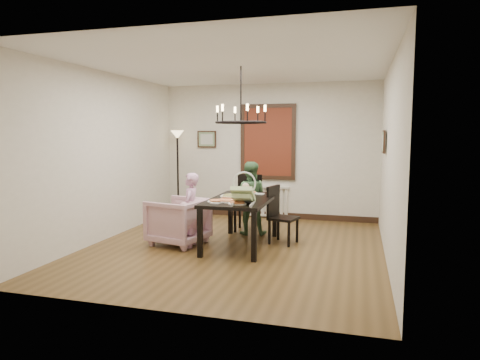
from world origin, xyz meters
The scene contains 17 objects.
room_shell centered at (0.00, 0.37, 1.40)m, with size 4.51×5.00×2.81m.
dining_table centered at (0.07, 0.12, 0.68)m, with size 0.92×1.64×0.77m.
chair_far centered at (-0.10, 1.19, 0.52)m, with size 0.45×0.45×1.03m, color black, non-canonical shape.
chair_right centered at (0.69, 0.47, 0.47)m, with size 0.41×0.41×0.94m, color black, non-canonical shape.
armchair centered at (-0.94, -0.03, 0.37)m, with size 0.80×0.83×0.75m, color #D7A4B1.
elderly_woman centered at (-0.69, -0.12, 0.48)m, with size 0.35×0.23×0.97m, color #D193B9.
seated_man centered at (0.00, 0.94, 0.54)m, with size 0.52×0.41×1.07m, color #426B3F.
baby_bouncer centered at (0.26, -0.42, 0.93)m, with size 0.37×0.50×0.32m, color beige, non-canonical shape.
salad_bowl centered at (-0.06, -0.07, 0.81)m, with size 0.33×0.33×0.08m, color white.
pizza_platter centered at (-0.02, -0.25, 0.79)m, with size 0.31×0.31×0.04m, color tan.
drinking_glass centered at (0.18, 0.10, 0.83)m, with size 0.06×0.06×0.13m, color silver.
window_blinds centered at (0.00, 2.46, 1.60)m, with size 1.00×0.03×1.40m, color maroon.
radiator centered at (0.00, 2.48, 0.35)m, with size 0.92×0.12×0.62m, color silver, non-canonical shape.
picture_back centered at (-1.35, 2.47, 1.65)m, with size 0.42×0.03×0.36m, color black.
picture_right centered at (2.21, 0.90, 1.65)m, with size 0.42×0.03×0.36m, color black.
floor_lamp centered at (-1.90, 2.15, 0.90)m, with size 0.30×0.30×1.80m, color black, non-canonical shape.
chandelier centered at (0.07, 0.12, 1.95)m, with size 0.80×0.80×0.04m, color black.
Camera 1 is at (1.85, -6.28, 1.80)m, focal length 32.00 mm.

